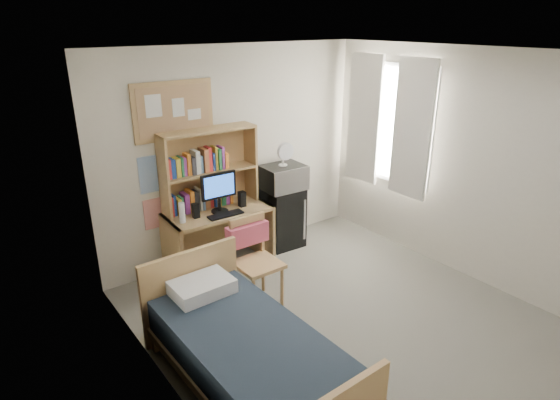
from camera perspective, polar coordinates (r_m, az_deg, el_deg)
floor at (r=4.91m, az=8.60°, el=-14.79°), size 3.60×4.20×0.02m
ceiling at (r=3.99m, az=10.72°, el=17.19°), size 3.60×4.20×0.02m
wall_back at (r=5.84m, az=-5.43°, el=5.66°), size 3.60×0.04×2.60m
wall_left at (r=3.32m, az=-12.82°, el=-7.31°), size 0.04×4.20×2.60m
wall_right at (r=5.66m, az=22.36°, el=3.64°), size 0.04×4.20×2.60m
window_unit at (r=6.22m, az=13.08°, el=9.02°), size 0.10×1.40×1.70m
curtain_left at (r=5.95m, az=15.82°, el=8.24°), size 0.04×0.55×1.70m
curtain_right at (r=6.46m, az=10.19°, el=9.67°), size 0.04×0.55×1.70m
bulletin_board at (r=5.33m, az=-12.83°, el=10.59°), size 0.94×0.03×0.64m
poster_wave at (r=5.38m, az=-15.37°, el=3.07°), size 0.30×0.01×0.42m
poster_japan at (r=5.54m, az=-14.91°, el=-1.55°), size 0.28×0.01×0.36m
desk at (r=5.68m, az=-7.44°, el=-4.80°), size 1.25×0.66×0.77m
desk_chair at (r=4.91m, az=-2.67°, el=-7.74°), size 0.49×0.49×0.96m
mini_fridge at (r=6.21m, az=0.24°, el=-2.03°), size 0.50×0.50×0.81m
bed at (r=4.02m, az=-3.76°, el=-18.97°), size 0.98×1.92×0.53m
hutch at (r=5.49m, az=-8.59°, el=3.79°), size 1.15×0.33×0.94m
monitor at (r=5.39m, az=-7.45°, el=0.81°), size 0.43×0.05×0.46m
keyboard at (r=5.35m, az=-6.64°, el=-1.80°), size 0.42×0.15×0.02m
speaker_left at (r=5.32m, az=-10.24°, el=-1.27°), size 0.07×0.07×0.17m
speaker_right at (r=5.57m, az=-4.66°, el=0.12°), size 0.08×0.08×0.18m
water_bottle at (r=5.21m, az=-11.86°, el=-1.53°), size 0.07×0.07×0.23m
hoodie at (r=4.94m, az=-4.01°, el=-4.14°), size 0.47×0.15×0.22m
microwave at (r=6.00m, az=0.36°, el=2.80°), size 0.55×0.43×0.31m
desk_fan at (r=5.91m, az=0.36°, el=5.49°), size 0.23×0.23×0.27m
pillow at (r=4.36m, az=-9.49°, el=-10.41°), size 0.54×0.38×0.13m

